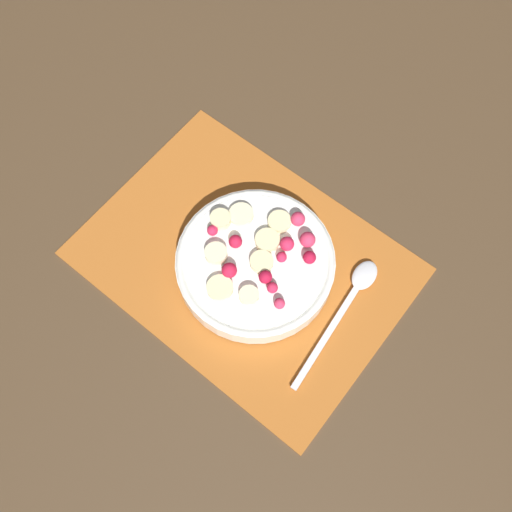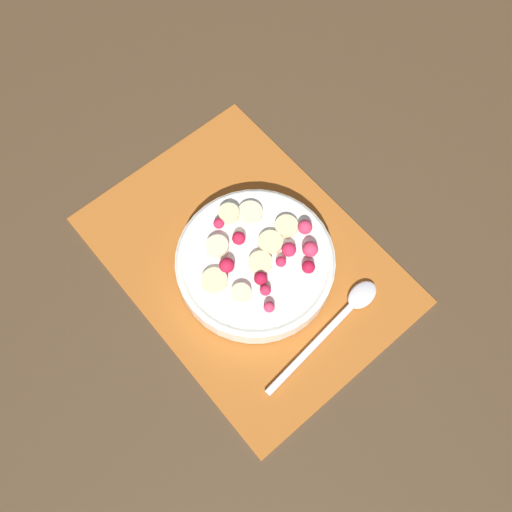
% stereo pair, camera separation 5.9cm
% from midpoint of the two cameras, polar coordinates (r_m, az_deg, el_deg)
% --- Properties ---
extents(ground_plane, '(3.00, 3.00, 0.00)m').
position_cam_midpoint_polar(ground_plane, '(0.82, 1.05, -0.56)').
color(ground_plane, '#4C3823').
extents(placemat, '(0.45, 0.32, 0.01)m').
position_cam_midpoint_polar(placemat, '(0.82, 1.06, -0.48)').
color(placemat, '#B26023').
rests_on(placemat, ground_plane).
extents(fruit_bowl, '(0.22, 0.22, 0.06)m').
position_cam_midpoint_polar(fruit_bowl, '(0.79, 2.12, -0.72)').
color(fruit_bowl, silver).
rests_on(fruit_bowl, placemat).
extents(spoon, '(0.04, 0.22, 0.01)m').
position_cam_midpoint_polar(spoon, '(0.80, 11.02, -5.74)').
color(spoon, silver).
rests_on(spoon, placemat).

